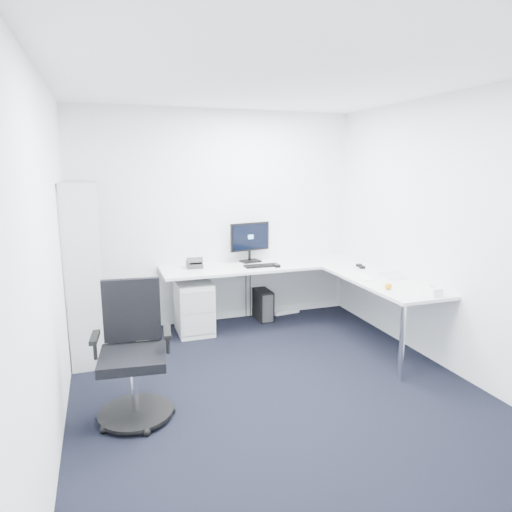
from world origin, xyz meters
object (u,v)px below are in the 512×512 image
object	(u,v)px
bookshelf	(84,271)
monitor	(250,242)
task_chair	(132,354)
laptop	(393,266)
l_desk	(278,301)

from	to	relation	value
bookshelf	monitor	size ratio (longest dim) A/B	3.37
monitor	bookshelf	bearing A→B (deg)	-176.87
task_chair	laptop	size ratio (longest dim) A/B	3.40
bookshelf	task_chair	world-z (taller)	bookshelf
bookshelf	monitor	xyz separation A→B (m)	(2.00, 0.50, 0.12)
l_desk	bookshelf	bearing A→B (deg)	178.68
l_desk	monitor	distance (m)	0.87
l_desk	bookshelf	xyz separation A→B (m)	(-2.17, 0.05, 0.54)
l_desk	task_chair	bearing A→B (deg)	-141.47
l_desk	laptop	world-z (taller)	laptop
monitor	laptop	distance (m)	1.81
l_desk	laptop	size ratio (longest dim) A/B	8.24
task_chair	monitor	distance (m)	2.62
l_desk	laptop	distance (m)	1.42
task_chair	monitor	xyz separation A→B (m)	(1.64, 1.99, 0.49)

